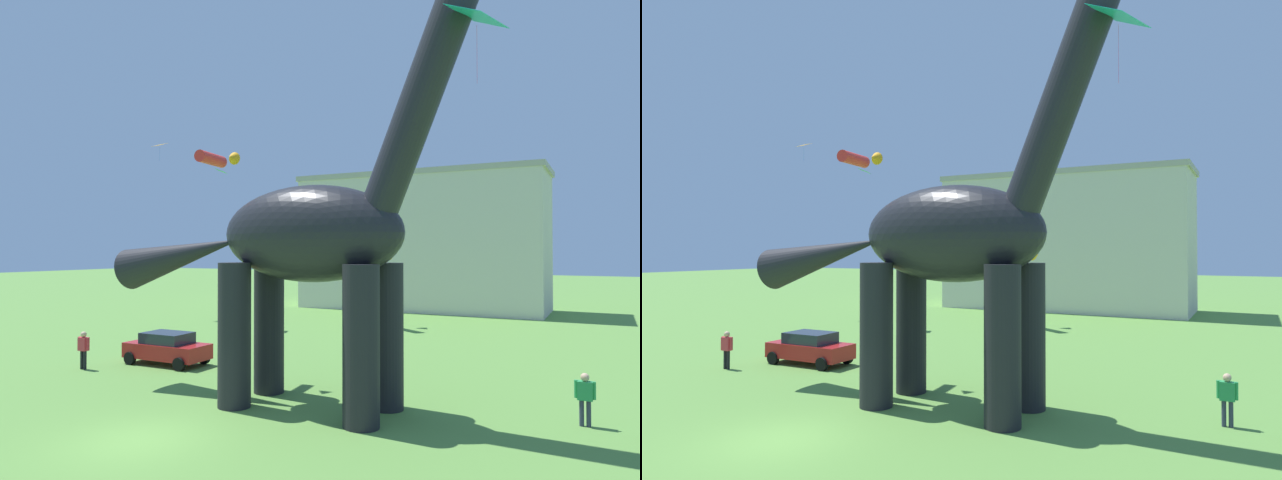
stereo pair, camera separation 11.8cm
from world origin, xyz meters
The scene contains 12 objects.
ground_plane centered at (0.00, 0.00, 0.00)m, with size 240.00×240.00×0.00m, color #5B8E3D.
dinosaur_sculpture centered at (2.75, 5.25, 6.15)m, with size 16.27×3.45×17.01m.
parked_sedan_left centered at (-6.90, 8.54, 0.81)m, with size 4.23×2.01×1.55m.
person_photographer centered at (11.52, 7.46, 1.02)m, with size 0.63×0.28×1.68m.
person_far_spectator centered at (-9.56, 5.87, 1.06)m, with size 0.66×0.29×1.76m.
kite_apex centered at (-6.51, 23.71, 9.06)m, with size 1.72×1.45×1.84m.
kite_mid_left centered at (8.80, 4.68, 12.52)m, with size 1.69×2.04×2.32m.
kite_drifting centered at (-13.00, 20.56, 11.37)m, with size 1.09×1.24×0.30m.
kite_high_left centered at (-3.13, 7.47, 9.60)m, with size 1.72×1.94×0.55m.
kite_near_high centered at (-21.45, 23.12, 14.47)m, with size 1.32×1.04×1.54m.
kite_mid_center centered at (-2.60, 25.32, 5.22)m, with size 2.85×3.01×0.85m.
background_building_block centered at (-3.50, 38.97, 6.39)m, with size 22.71×8.51×12.76m.
Camera 1 is at (12.23, -11.95, 5.57)m, focal length 31.07 mm.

